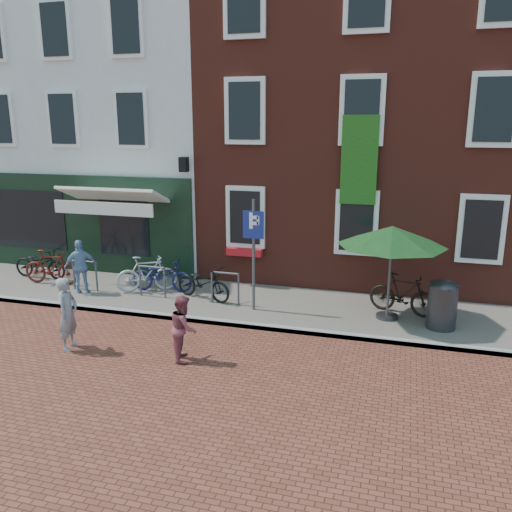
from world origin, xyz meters
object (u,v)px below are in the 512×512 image
(bicycle_4, at_px, (203,283))
(parasol, at_px, (392,232))
(cafe_person, at_px, (81,266))
(bicycle_5, at_px, (403,294))
(parking_sign, at_px, (253,241))
(bicycle_1, at_px, (51,267))
(woman, at_px, (68,314))
(litter_bin, at_px, (443,302))
(bicycle_0, at_px, (40,263))
(bicycle_3, at_px, (147,274))
(bicycle_2, at_px, (162,275))
(boy, at_px, (184,328))

(bicycle_4, bearing_deg, parasol, -73.12)
(cafe_person, relative_size, bicycle_5, 0.89)
(parking_sign, relative_size, bicycle_1, 1.66)
(parking_sign, relative_size, cafe_person, 1.88)
(parking_sign, distance_m, bicycle_5, 3.75)
(parking_sign, bearing_deg, parasol, 5.71)
(woman, bearing_deg, bicycle_5, -66.49)
(litter_bin, bearing_deg, parking_sign, -179.54)
(litter_bin, height_order, bicycle_0, litter_bin)
(parasol, distance_m, bicycle_3, 6.48)
(bicycle_5, bearing_deg, woman, 135.47)
(woman, xyz_separation_m, bicycle_3, (-0.09, 3.58, -0.17))
(woman, height_order, bicycle_2, woman)
(cafe_person, distance_m, bicycle_3, 1.73)
(litter_bin, distance_m, bicycle_3, 7.48)
(litter_bin, xyz_separation_m, bicycle_2, (-7.08, 0.68, -0.17))
(woman, bearing_deg, bicycle_0, 37.42)
(woman, xyz_separation_m, bicycle_0, (-3.65, 3.84, -0.22))
(parking_sign, xyz_separation_m, bicycle_2, (-2.77, 0.71, -1.28))
(litter_bin, height_order, cafe_person, cafe_person)
(bicycle_4, height_order, bicycle_5, bicycle_5)
(bicycle_2, height_order, bicycle_4, same)
(bicycle_0, distance_m, bicycle_3, 3.57)
(bicycle_1, bearing_deg, cafe_person, -113.97)
(boy, relative_size, bicycle_5, 0.80)
(parasol, distance_m, cafe_person, 8.02)
(woman, height_order, bicycle_1, woman)
(litter_bin, distance_m, bicycle_0, 11.05)
(parking_sign, distance_m, bicycle_4, 1.98)
(cafe_person, bearing_deg, parasol, 147.30)
(parasol, relative_size, bicycle_4, 1.47)
(woman, relative_size, bicycle_5, 0.94)
(bicycle_5, bearing_deg, parasol, 156.79)
(parasol, xyz_separation_m, cafe_person, (-7.91, -0.30, -1.32))
(cafe_person, xyz_separation_m, bicycle_3, (1.62, 0.57, -0.23))
(litter_bin, relative_size, bicycle_1, 0.72)
(boy, bearing_deg, bicycle_5, -69.48)
(boy, distance_m, bicycle_5, 5.38)
(bicycle_3, relative_size, bicycle_5, 1.00)
(parking_sign, xyz_separation_m, bicycle_1, (-6.03, 0.44, -1.23))
(litter_bin, xyz_separation_m, bicycle_1, (-10.34, 0.41, -0.12))
(boy, distance_m, bicycle_1, 6.32)
(parking_sign, height_order, woman, parking_sign)
(woman, height_order, cafe_person, cafe_person)
(boy, xyz_separation_m, bicycle_5, (4.07, 3.51, -0.07))
(parasol, relative_size, bicycle_1, 1.51)
(litter_bin, xyz_separation_m, boy, (-4.92, -2.83, -0.05))
(parasol, distance_m, woman, 7.16)
(bicycle_3, bearing_deg, parking_sign, -130.03)
(litter_bin, height_order, bicycle_2, litter_bin)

